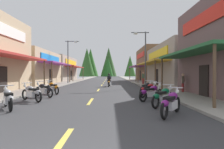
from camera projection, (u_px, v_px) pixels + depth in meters
name	position (u px, v px, depth m)	size (l,w,h in m)	color
ground	(105.00, 81.00, 36.15)	(9.44, 98.19, 0.10)	#38383A
sidewalk_left	(74.00, 81.00, 36.10)	(2.41, 98.19, 0.12)	gray
sidewalk_right	(135.00, 81.00, 36.21)	(2.41, 98.19, 0.12)	gray
centerline_dashes	(105.00, 80.00, 40.46)	(0.16, 73.62, 0.01)	#E0C64C
storefront_left_middle	(23.00, 68.00, 25.41)	(9.56, 10.66, 4.60)	tan
storefront_left_far	(53.00, 69.00, 38.68)	(9.61, 13.93, 4.89)	gray
storefront_right_middle	(184.00, 65.00, 23.74)	(8.85, 12.94, 5.18)	gray
storefront_right_far	(160.00, 65.00, 36.86)	(9.64, 11.75, 6.50)	brown
streetlamp_left	(70.00, 56.00, 27.06)	(2.03, 0.30, 6.35)	#474C51
streetlamp_right	(143.00, 51.00, 20.93)	(2.03, 0.30, 6.29)	#474C51
motorcycle_parked_right_0	(171.00, 103.00, 6.89)	(1.33, 1.79, 1.04)	black
motorcycle_parked_right_1	(163.00, 96.00, 8.75)	(1.53, 1.63, 1.04)	black
motorcycle_parked_right_2	(151.00, 92.00, 10.59)	(1.72, 1.43, 1.04)	black
motorcycle_parked_right_3	(149.00, 90.00, 12.26)	(1.56, 1.61, 1.04)	black
motorcycle_parked_right_4	(146.00, 88.00, 13.60)	(1.31, 1.81, 1.04)	black
motorcycle_parked_left_0	(8.00, 98.00, 8.13)	(1.34, 1.79, 1.04)	black
motorcycle_parked_left_1	(32.00, 93.00, 10.40)	(1.72, 1.43, 1.04)	black
motorcycle_parked_left_2	(44.00, 90.00, 12.29)	(1.71, 1.45, 1.04)	black
motorcycle_parked_left_3	(53.00, 87.00, 14.12)	(1.48, 1.68, 1.04)	black
rider_cruising_lead	(109.00, 81.00, 21.74)	(0.60, 2.14, 1.57)	black
pedestrian_browsing	(183.00, 82.00, 14.39)	(0.42, 0.48, 1.57)	maroon
pedestrian_waiting	(143.00, 77.00, 24.57)	(0.38, 0.53, 1.74)	maroon
treeline_backdrop	(101.00, 63.00, 87.83)	(26.75, 12.08, 13.84)	#285A23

